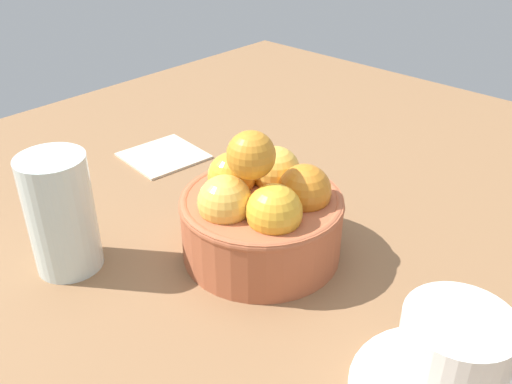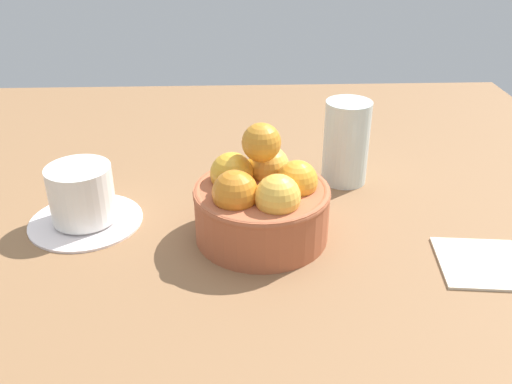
# 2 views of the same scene
# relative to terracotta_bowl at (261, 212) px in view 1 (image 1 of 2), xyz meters

# --- Properties ---
(ground_plane) EXTENTS (1.14, 1.02, 0.04)m
(ground_plane) POSITION_rel_terracotta_bowl_xyz_m (0.00, 0.00, -0.06)
(ground_plane) COLOR brown
(terracotta_bowl) EXTENTS (0.15, 0.15, 0.13)m
(terracotta_bowl) POSITION_rel_terracotta_bowl_xyz_m (0.00, 0.00, 0.00)
(terracotta_bowl) COLOR #AD5938
(terracotta_bowl) RESTS_ON ground_plane
(coffee_cup) EXTENTS (0.13, 0.13, 0.07)m
(coffee_cup) POSITION_rel_terracotta_bowl_xyz_m (-0.04, -0.21, -0.01)
(coffee_cup) COLOR white
(coffee_cup) RESTS_ON ground_plane
(water_glass) EXTENTS (0.06, 0.06, 0.11)m
(water_glass) POSITION_rel_terracotta_bowl_xyz_m (-0.14, 0.12, 0.01)
(water_glass) COLOR silver
(water_glass) RESTS_ON ground_plane
(folded_napkin) EXTENTS (0.10, 0.10, 0.01)m
(folded_napkin) POSITION_rel_terracotta_bowl_xyz_m (0.07, 0.23, -0.04)
(folded_napkin) COLOR beige
(folded_napkin) RESTS_ON ground_plane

